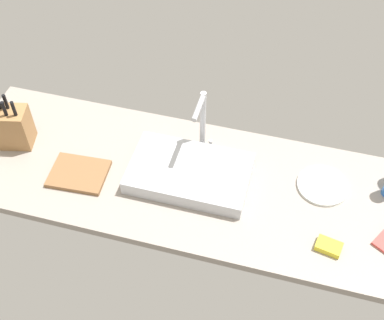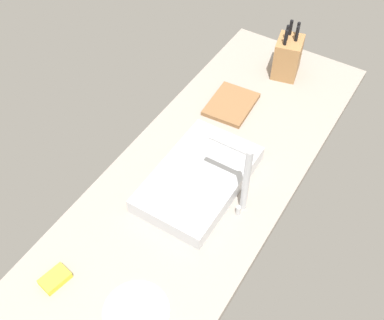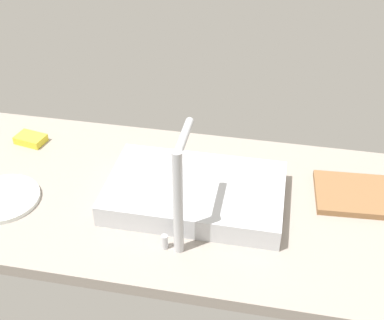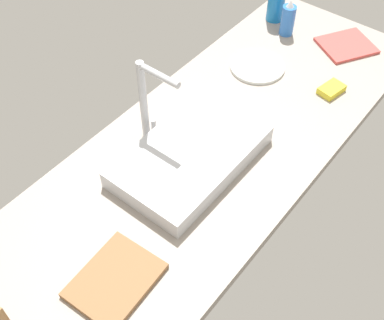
# 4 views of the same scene
# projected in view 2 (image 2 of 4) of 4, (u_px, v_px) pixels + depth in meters

# --- Properties ---
(countertop_slab) EXTENTS (1.97, 0.64, 0.04)m
(countertop_slab) POSITION_uv_depth(u_px,v_px,m) (193.00, 191.00, 1.74)
(countertop_slab) COLOR gray
(countertop_slab) RESTS_ON ground
(sink_basin) EXTENTS (0.47, 0.29, 0.06)m
(sink_basin) POSITION_uv_depth(u_px,v_px,m) (199.00, 179.00, 1.72)
(sink_basin) COLOR #B7BABF
(sink_basin) RESTS_ON countertop_slab
(faucet) EXTENTS (0.06, 0.15, 0.29)m
(faucet) POSITION_uv_depth(u_px,v_px,m) (242.00, 174.00, 1.55)
(faucet) COLOR #B7BABF
(faucet) RESTS_ON countertop_slab
(knife_block) EXTENTS (0.15, 0.13, 0.24)m
(knife_block) POSITION_uv_depth(u_px,v_px,m) (288.00, 57.00, 2.09)
(knife_block) COLOR #9E7042
(knife_block) RESTS_ON countertop_slab
(cutting_board) EXTENTS (0.23, 0.19, 0.02)m
(cutting_board) POSITION_uv_depth(u_px,v_px,m) (231.00, 104.00, 2.01)
(cutting_board) COLOR brown
(cutting_board) RESTS_ON countertop_slab
(dinner_plate) EXTENTS (0.20, 0.20, 0.01)m
(dinner_plate) POSITION_uv_depth(u_px,v_px,m) (136.00, 312.00, 1.41)
(dinner_plate) COLOR silver
(dinner_plate) RESTS_ON countertop_slab
(dish_sponge) EXTENTS (0.10, 0.08, 0.02)m
(dish_sponge) POSITION_uv_depth(u_px,v_px,m) (55.00, 279.00, 1.48)
(dish_sponge) COLOR yellow
(dish_sponge) RESTS_ON countertop_slab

